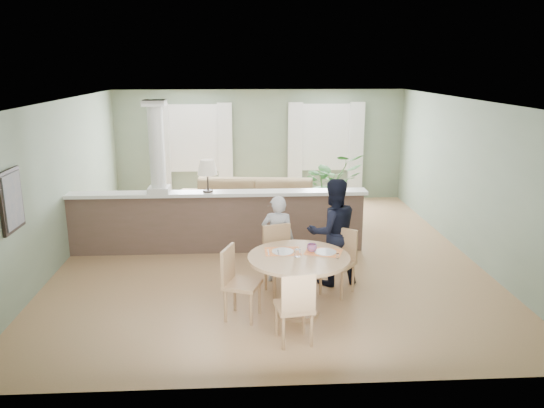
{
  "coord_description": "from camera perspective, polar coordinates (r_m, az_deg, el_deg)",
  "views": [
    {
      "loc": [
        -0.45,
        -8.89,
        3.27
      ],
      "look_at": [
        0.01,
        -1.0,
        1.19
      ],
      "focal_mm": 35.0,
      "sensor_mm": 36.0,
      "label": 1
    }
  ],
  "objects": [
    {
      "name": "man_person",
      "position": [
        8.07,
        6.55,
        -3.0
      ],
      "size": [
        0.91,
        0.77,
        1.64
      ],
      "primitive_type": "imported",
      "rotation": [
        0.0,
        0.0,
        3.35
      ],
      "color": "black",
      "rests_on": "ground"
    },
    {
      "name": "sofa",
      "position": [
        10.97,
        -2.04,
        -0.04
      ],
      "size": [
        3.33,
        1.6,
        0.94
      ],
      "primitive_type": "imported",
      "rotation": [
        0.0,
        0.0,
        -0.11
      ],
      "color": "olive",
      "rests_on": "ground"
    },
    {
      "name": "dining_table",
      "position": [
        7.11,
        2.93,
        -6.87
      ],
      "size": [
        1.36,
        1.36,
        0.93
      ],
      "rotation": [
        0.0,
        0.0,
        0.01
      ],
      "color": "tan",
      "rests_on": "ground"
    },
    {
      "name": "chair_far_boy",
      "position": [
        7.83,
        0.83,
        -5.59
      ],
      "size": [
        0.56,
        0.56,
        0.99
      ],
      "rotation": [
        0.0,
        0.0,
        0.31
      ],
      "color": "tan",
      "rests_on": "ground"
    },
    {
      "name": "houseplant",
      "position": [
        11.73,
        6.43,
        2.09
      ],
      "size": [
        1.58,
        1.47,
        1.43
      ],
      "primitive_type": "imported",
      "rotation": [
        0.0,
        0.0,
        0.33
      ],
      "color": "#2E6528",
      "rests_on": "ground"
    },
    {
      "name": "child_person",
      "position": [
        8.14,
        0.62,
        -3.77
      ],
      "size": [
        0.54,
        0.39,
        1.37
      ],
      "primitive_type": "imported",
      "rotation": [
        0.0,
        0.0,
        3.0
      ],
      "color": "#A9A9AE",
      "rests_on": "ground"
    },
    {
      "name": "room_shell",
      "position": [
        9.64,
        -0.76,
        6.06
      ],
      "size": [
        7.02,
        8.02,
        2.71
      ],
      "color": "gray",
      "rests_on": "ground"
    },
    {
      "name": "chair_side",
      "position": [
        7.06,
        -3.81,
        -8.08
      ],
      "size": [
        0.56,
        0.56,
        0.97
      ],
      "rotation": [
        0.0,
        0.0,
        1.22
      ],
      "color": "tan",
      "rests_on": "ground"
    },
    {
      "name": "ground",
      "position": [
        9.48,
        -0.38,
        -5.41
      ],
      "size": [
        8.0,
        8.0,
        0.0
      ],
      "primitive_type": "plane",
      "color": "tan",
      "rests_on": "ground"
    },
    {
      "name": "chair_near",
      "position": [
        6.39,
        2.57,
        -10.76
      ],
      "size": [
        0.49,
        0.49,
        0.94
      ],
      "rotation": [
        0.0,
        0.0,
        3.3
      ],
      "color": "tan",
      "rests_on": "ground"
    },
    {
      "name": "chair_far_man",
      "position": [
        7.86,
        7.33,
        -5.78
      ],
      "size": [
        0.61,
        0.61,
        0.96
      ],
      "rotation": [
        0.0,
        0.0,
        -0.67
      ],
      "color": "tan",
      "rests_on": "ground"
    },
    {
      "name": "pony_wall",
      "position": [
        9.46,
        -6.43,
        -1.06
      ],
      "size": [
        5.32,
        0.38,
        2.7
      ],
      "color": "brown",
      "rests_on": "ground"
    }
  ]
}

